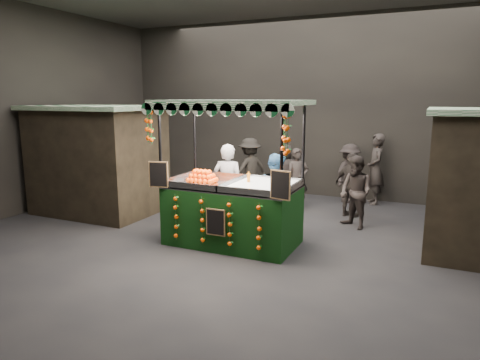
% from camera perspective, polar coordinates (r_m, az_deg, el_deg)
% --- Properties ---
extents(ground, '(12.00, 12.00, 0.00)m').
position_cam_1_polar(ground, '(8.16, 0.93, -9.08)').
color(ground, black).
rests_on(ground, ground).
extents(market_hall, '(12.10, 10.10, 5.05)m').
position_cam_1_polar(market_hall, '(7.69, 1.01, 15.33)').
color(market_hall, black).
rests_on(market_hall, ground).
extents(neighbour_stall_left, '(3.00, 2.20, 2.60)m').
position_cam_1_polar(neighbour_stall_left, '(11.06, -18.25, 2.65)').
color(neighbour_stall_left, black).
rests_on(neighbour_stall_left, ground).
extents(juice_stall, '(2.83, 1.66, 2.74)m').
position_cam_1_polar(juice_stall, '(8.18, -1.02, -2.82)').
color(juice_stall, black).
rests_on(juice_stall, ground).
extents(vendor_grey, '(0.73, 0.54, 1.83)m').
position_cam_1_polar(vendor_grey, '(9.23, -1.62, -0.82)').
color(vendor_grey, gray).
rests_on(vendor_grey, ground).
extents(vendor_blue, '(1.00, 0.92, 1.67)m').
position_cam_1_polar(vendor_blue, '(8.91, 4.75, -1.80)').
color(vendor_blue, navy).
rests_on(vendor_blue, ground).
extents(shopper_0, '(0.68, 0.60, 1.56)m').
position_cam_1_polar(shopper_0, '(10.83, 7.61, 0.09)').
color(shopper_0, '#292321').
rests_on(shopper_0, ground).
extents(shopper_1, '(0.97, 0.94, 1.58)m').
position_cam_1_polar(shopper_1, '(9.54, 15.08, -1.58)').
color(shopper_1, '#2B2523').
rests_on(shopper_1, ground).
extents(shopper_2, '(0.97, 0.74, 1.54)m').
position_cam_1_polar(shopper_2, '(10.42, 14.54, -0.64)').
color(shopper_2, '#282321').
rests_on(shopper_2, ground).
extents(shopper_3, '(0.93, 1.17, 1.58)m').
position_cam_1_polar(shopper_3, '(11.88, 14.27, 0.87)').
color(shopper_3, black).
rests_on(shopper_3, ground).
extents(shopper_4, '(0.88, 0.74, 1.54)m').
position_cam_1_polar(shopper_4, '(11.95, 6.00, 1.11)').
color(shopper_4, black).
rests_on(shopper_4, ground).
extents(shopper_6, '(0.65, 0.79, 1.87)m').
position_cam_1_polar(shopper_6, '(11.86, 17.52, 1.39)').
color(shopper_6, '#2D2725').
rests_on(shopper_6, ground).
extents(shopper_7, '(1.12, 1.28, 1.72)m').
position_cam_1_polar(shopper_7, '(11.73, 1.30, 1.41)').
color(shopper_7, black).
rests_on(shopper_7, ground).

